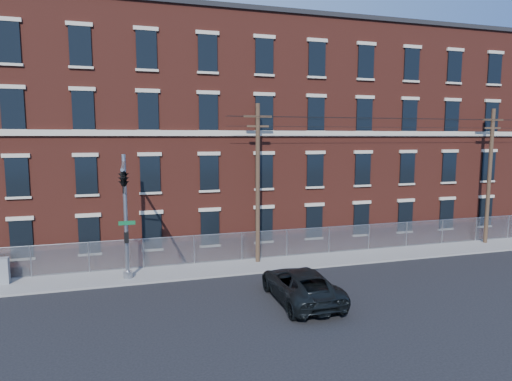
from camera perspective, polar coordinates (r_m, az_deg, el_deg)
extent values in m
plane|color=black|center=(22.60, -0.61, -13.83)|extent=(140.00, 140.00, 0.00)
cube|color=gray|center=(31.93, 18.19, -7.83)|extent=(65.00, 3.00, 0.12)
cube|color=#5E241A|center=(38.64, 11.03, 6.81)|extent=(55.00, 14.00, 16.00)
cube|color=black|center=(39.48, 11.32, 18.72)|extent=(55.30, 14.30, 0.30)
cube|color=beige|center=(32.51, 16.82, 7.16)|extent=(55.00, 0.18, 0.35)
cube|color=black|center=(28.56, -28.46, -5.66)|extent=(1.20, 0.10, 2.20)
cube|color=black|center=(28.04, -28.89, 1.55)|extent=(1.20, 0.10, 2.20)
cube|color=black|center=(28.00, -29.35, 9.31)|extent=(1.20, 0.10, 2.20)
cube|color=black|center=(28.43, -29.80, 16.56)|extent=(1.20, 0.10, 2.20)
cube|color=black|center=(28.00, -21.08, -5.51)|extent=(1.20, 0.10, 2.20)
cube|color=black|center=(27.48, -21.41, 1.84)|extent=(1.20, 0.10, 2.20)
cube|color=black|center=(27.43, -21.76, 9.77)|extent=(1.20, 0.10, 2.20)
cube|color=black|center=(27.87, -22.11, 17.17)|extent=(1.20, 0.10, 2.20)
cube|color=black|center=(27.92, -13.53, -5.27)|extent=(1.20, 0.10, 2.20)
cube|color=black|center=(27.40, -13.74, 2.11)|extent=(1.20, 0.10, 2.20)
cube|color=black|center=(27.35, -13.98, 10.07)|extent=(1.20, 0.10, 2.20)
cube|color=black|center=(27.79, -14.21, 17.50)|extent=(1.20, 0.10, 2.20)
cube|color=black|center=(28.32, -6.08, -4.94)|extent=(1.20, 0.10, 2.20)
cube|color=black|center=(27.80, -6.17, 2.34)|extent=(1.20, 0.10, 2.20)
cube|color=black|center=(27.76, -6.28, 10.18)|extent=(1.20, 0.10, 2.20)
cube|color=black|center=(28.19, -6.38, 17.51)|extent=(1.20, 0.10, 2.20)
cube|color=black|center=(29.18, 1.05, -4.55)|extent=(1.20, 0.10, 2.20)
cube|color=black|center=(28.67, 1.06, 2.52)|extent=(1.20, 0.10, 2.20)
cube|color=black|center=(28.63, 1.08, 10.12)|extent=(1.20, 0.10, 2.20)
cube|color=black|center=(29.05, 1.10, 17.23)|extent=(1.20, 0.10, 2.20)
cube|color=black|center=(30.45, 7.66, -4.12)|extent=(1.20, 0.10, 2.20)
cube|color=black|center=(29.97, 7.78, 2.65)|extent=(1.20, 0.10, 2.20)
cube|color=black|center=(29.93, 7.90, 9.92)|extent=(1.20, 0.10, 2.20)
cube|color=black|center=(30.33, 8.02, 16.73)|extent=(1.20, 0.10, 2.20)
cube|color=black|center=(32.10, 13.67, -3.68)|extent=(1.20, 0.10, 2.20)
cube|color=black|center=(31.65, 13.85, 2.74)|extent=(1.20, 0.10, 2.20)
cube|color=black|center=(31.61, 14.06, 9.62)|extent=(1.20, 0.10, 2.20)
cube|color=black|center=(31.99, 14.26, 16.07)|extent=(1.20, 0.10, 2.20)
cube|color=black|center=(34.07, 19.03, -3.26)|extent=(1.20, 0.10, 2.20)
cube|color=black|center=(33.64, 19.27, 2.79)|extent=(1.20, 0.10, 2.20)
cube|color=black|center=(33.60, 19.53, 9.26)|extent=(1.20, 0.10, 2.20)
cube|color=black|center=(33.96, 19.79, 15.34)|extent=(1.20, 0.10, 2.20)
cube|color=black|center=(36.29, 23.76, -2.86)|extent=(1.20, 0.10, 2.20)
cube|color=black|center=(35.89, 24.04, 2.82)|extent=(1.20, 0.10, 2.20)
cube|color=black|center=(35.86, 24.35, 8.88)|extent=(1.20, 0.10, 2.20)
cube|color=black|center=(36.19, 24.64, 14.57)|extent=(1.20, 0.10, 2.20)
cube|color=black|center=(38.74, 27.92, -2.49)|extent=(1.20, 0.10, 2.20)
cube|color=black|center=(38.37, 28.23, 2.82)|extent=(1.20, 0.10, 2.20)
cube|color=black|center=(38.33, 28.56, 8.49)|extent=(1.20, 0.10, 2.20)
cube|color=black|center=(38.65, 28.88, 13.82)|extent=(1.20, 0.10, 2.20)
cube|color=#A5A8AD|center=(32.75, 16.96, -5.69)|extent=(59.00, 0.02, 1.80)
cylinder|color=#9EA0A5|center=(32.57, 17.02, -4.14)|extent=(59.00, 0.04, 0.04)
cylinder|color=#9EA0A5|center=(28.10, -27.50, -8.27)|extent=(0.06, 0.06, 1.85)
cylinder|color=#9EA0A5|center=(27.66, -21.11, -8.18)|extent=(0.06, 0.06, 1.85)
cylinder|color=#9EA0A5|center=(27.55, -14.61, -7.99)|extent=(0.06, 0.06, 1.85)
cylinder|color=#9EA0A5|center=(27.80, -8.14, -7.70)|extent=(0.06, 0.06, 1.85)
cylinder|color=#9EA0A5|center=(28.39, -1.87, -7.32)|extent=(0.06, 0.06, 1.85)
cylinder|color=#9EA0A5|center=(29.29, 4.06, -6.88)|extent=(0.06, 0.06, 1.85)
cylinder|color=#9EA0A5|center=(30.49, 9.57, -6.41)|extent=(0.06, 0.06, 1.85)
cylinder|color=#9EA0A5|center=(31.94, 14.62, -5.93)|extent=(0.06, 0.06, 1.85)
cylinder|color=#9EA0A5|center=(33.62, 19.19, -5.45)|extent=(0.06, 0.06, 1.85)
cylinder|color=#9EA0A5|center=(35.49, 23.29, -4.99)|extent=(0.06, 0.06, 1.85)
cylinder|color=#9EA0A5|center=(37.53, 26.96, -4.55)|extent=(0.06, 0.06, 1.85)
cylinder|color=#9EA0A5|center=(39.70, 30.23, -4.15)|extent=(0.06, 0.06, 1.85)
cylinder|color=#9EA0A5|center=(25.23, -16.75, -3.39)|extent=(0.22, 0.22, 7.00)
cylinder|color=#9EA0A5|center=(26.01, -16.49, -10.56)|extent=(0.50, 0.50, 0.40)
cylinder|color=#9EA0A5|center=(21.63, -17.08, 3.20)|extent=(0.14, 6.50, 0.14)
cylinder|color=#9EA0A5|center=(23.75, -16.94, 1.10)|extent=(0.08, 2.18, 1.56)
cube|color=#0C592D|center=(25.13, -16.61, -4.12)|extent=(0.90, 0.03, 0.22)
cube|color=black|center=(25.20, -16.66, -5.95)|extent=(0.25, 0.25, 0.60)
imported|color=black|center=(19.13, -17.10, 1.09)|extent=(0.16, 0.20, 1.00)
imported|color=black|center=(21.92, -17.02, 1.81)|extent=(0.53, 2.48, 1.00)
cylinder|color=#4F3A27|center=(27.22, 0.23, 0.84)|extent=(0.28, 0.28, 10.00)
cube|color=#4F3A27|center=(27.09, 0.24, 9.71)|extent=(1.80, 0.12, 0.12)
cube|color=#4F3A27|center=(27.07, 0.23, 8.44)|extent=(1.40, 0.12, 0.12)
cylinder|color=#4F3A27|center=(36.64, 28.33, 1.59)|extent=(0.28, 0.28, 10.00)
cube|color=#4F3A27|center=(36.55, 28.71, 8.16)|extent=(1.80, 0.12, 0.12)
cube|color=#4F3A27|center=(36.54, 28.66, 7.22)|extent=(1.40, 0.12, 0.12)
cylinder|color=black|center=(36.34, 29.05, 8.15)|extent=(40.00, 0.02, 0.02)
cylinder|color=black|center=(36.76, 28.38, 8.16)|extent=(40.00, 0.02, 0.02)
cylinder|color=black|center=(36.54, 28.66, 7.22)|extent=(40.00, 0.02, 0.02)
imported|color=black|center=(21.97, 5.89, -12.23)|extent=(2.72, 5.86, 1.63)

